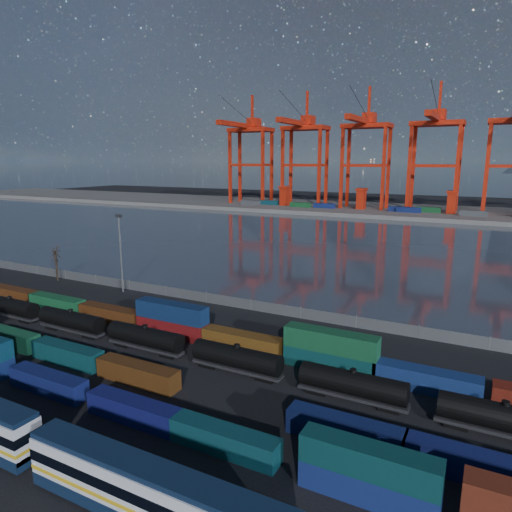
% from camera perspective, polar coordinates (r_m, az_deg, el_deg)
% --- Properties ---
extents(ground, '(700.00, 700.00, 0.00)m').
position_cam_1_polar(ground, '(64.66, -12.77, -13.63)').
color(ground, black).
rests_on(ground, ground).
extents(harbor_water, '(700.00, 700.00, 0.00)m').
position_cam_1_polar(harbor_water, '(156.33, 12.84, 1.40)').
color(harbor_water, '#323B49').
rests_on(harbor_water, ground).
extents(far_quay, '(700.00, 70.00, 2.00)m').
position_cam_1_polar(far_quay, '(258.25, 18.92, 5.30)').
color(far_quay, '#514F4C').
rests_on(far_quay, ground).
extents(container_row_south, '(140.21, 2.31, 4.92)m').
position_cam_1_polar(container_row_south, '(54.32, -16.92, -16.82)').
color(container_row_south, '#373A3C').
rests_on(container_row_south, ground).
extents(container_row_mid, '(141.20, 2.39, 5.09)m').
position_cam_1_polar(container_row_mid, '(76.98, -27.42, -9.12)').
color(container_row_mid, '#414446').
rests_on(container_row_mid, ground).
extents(container_row_north, '(142.12, 2.56, 5.46)m').
position_cam_1_polar(container_row_north, '(73.68, -9.33, -8.74)').
color(container_row_north, navy).
rests_on(container_row_north, ground).
extents(tanker_string, '(105.92, 2.77, 3.97)m').
position_cam_1_polar(tanker_string, '(61.44, -2.40, -12.68)').
color(tanker_string, black).
rests_on(tanker_string, ground).
extents(waterfront_fence, '(160.12, 0.12, 2.20)m').
position_cam_1_polar(waterfront_fence, '(85.87, -0.62, -6.13)').
color(waterfront_fence, '#595B5E').
rests_on(waterfront_fence, ground).
extents(bare_tree, '(2.22, 2.18, 8.41)m').
position_cam_1_polar(bare_tree, '(115.77, -23.69, -0.78)').
color(bare_tree, black).
rests_on(bare_tree, ground).
extents(yard_light_mast, '(1.60, 0.40, 16.60)m').
position_cam_1_polar(yard_light_mast, '(99.69, -16.58, 0.82)').
color(yard_light_mast, slate).
rests_on(yard_light_mast, ground).
extents(gantry_cranes, '(200.28, 48.54, 65.72)m').
position_cam_1_polar(gantry_cranes, '(251.82, 17.55, 14.21)').
color(gantry_cranes, red).
rests_on(gantry_cranes, ground).
extents(quay_containers, '(172.58, 10.99, 2.60)m').
position_cam_1_polar(quay_containers, '(245.71, 15.88, 5.73)').
color(quay_containers, navy).
rests_on(quay_containers, far_quay).
extents(straddle_carriers, '(140.00, 7.00, 11.10)m').
position_cam_1_polar(straddle_carriers, '(248.19, 18.08, 6.70)').
color(straddle_carriers, red).
rests_on(straddle_carriers, far_quay).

